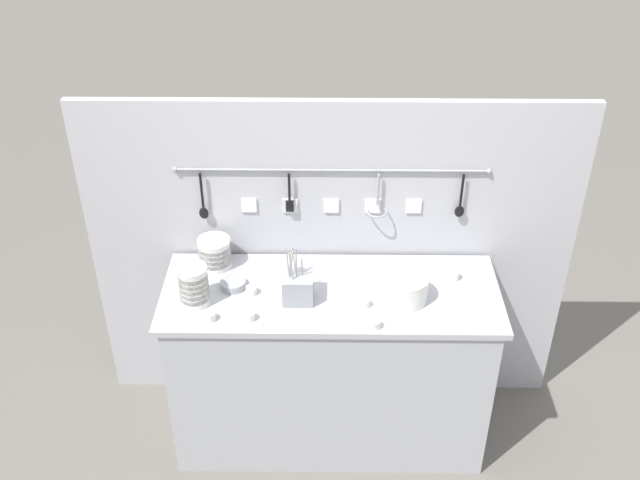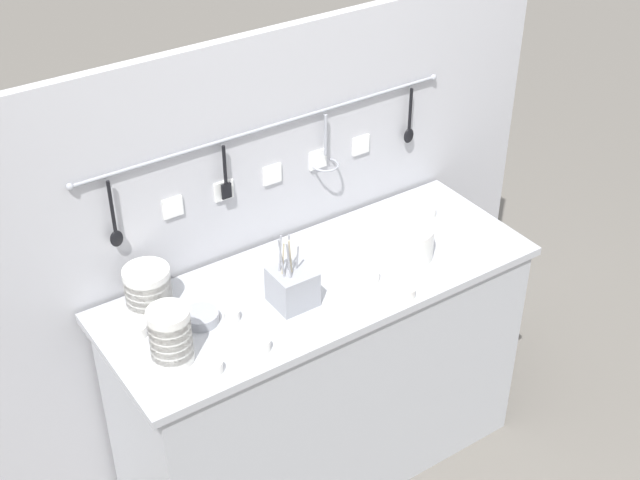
# 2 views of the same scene
# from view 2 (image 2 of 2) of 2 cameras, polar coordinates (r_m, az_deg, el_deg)

# --- Properties ---
(ground_plane) EXTENTS (20.00, 20.00, 0.00)m
(ground_plane) POSITION_cam_2_polar(r_m,az_deg,el_deg) (3.65, 0.02, -13.87)
(ground_plane) COLOR #666059
(counter) EXTENTS (1.53, 0.58, 0.90)m
(counter) POSITION_cam_2_polar(r_m,az_deg,el_deg) (3.33, 0.02, -8.71)
(counter) COLOR #ADAFB5
(counter) RESTS_ON ground
(back_wall) EXTENTS (2.33, 0.11, 1.68)m
(back_wall) POSITION_cam_2_polar(r_m,az_deg,el_deg) (3.30, -3.13, -0.49)
(back_wall) COLOR #B2B2B7
(back_wall) RESTS_ON ground
(bowl_stack_wide_centre) EXTENTS (0.13, 0.13, 0.19)m
(bowl_stack_wide_centre) POSITION_cam_2_polar(r_m,az_deg,el_deg) (2.70, -9.55, -6.06)
(bowl_stack_wide_centre) COLOR silver
(bowl_stack_wide_centre) RESTS_ON counter
(bowl_stack_back_corner) EXTENTS (0.15, 0.15, 0.15)m
(bowl_stack_back_corner) POSITION_cam_2_polar(r_m,az_deg,el_deg) (2.94, -10.96, -3.04)
(bowl_stack_back_corner) COLOR silver
(bowl_stack_back_corner) RESTS_ON counter
(plate_stack) EXTENTS (0.19, 0.19, 0.12)m
(plate_stack) POSITION_cam_2_polar(r_m,az_deg,el_deg) (3.14, 5.53, -0.09)
(plate_stack) COLOR silver
(plate_stack) RESTS_ON counter
(steel_mixing_bowl) EXTENTS (0.12, 0.12, 0.04)m
(steel_mixing_bowl) POSITION_cam_2_polar(r_m,az_deg,el_deg) (2.88, -7.63, -4.93)
(steel_mixing_bowl) COLOR #93969E
(steel_mixing_bowl) RESTS_ON counter
(cutlery_caddy) EXTENTS (0.13, 0.13, 0.27)m
(cutlery_caddy) POSITION_cam_2_polar(r_m,az_deg,el_deg) (2.90, -1.78, -2.98)
(cutlery_caddy) COLOR #93969E
(cutlery_caddy) RESTS_ON counter
(cup_centre) EXTENTS (0.05, 0.05, 0.04)m
(cup_centre) POSITION_cam_2_polar(r_m,az_deg,el_deg) (3.03, 3.37, -2.28)
(cup_centre) COLOR silver
(cup_centre) RESTS_ON counter
(cup_back_left) EXTENTS (0.05, 0.05, 0.04)m
(cup_back_left) POSITION_cam_2_polar(r_m,az_deg,el_deg) (3.39, 7.03, 1.83)
(cup_back_left) COLOR silver
(cup_back_left) RESTS_ON counter
(cup_back_right) EXTENTS (0.05, 0.05, 0.04)m
(cup_back_right) POSITION_cam_2_polar(r_m,az_deg,el_deg) (2.97, 5.65, -3.38)
(cup_back_right) COLOR silver
(cup_back_right) RESTS_ON counter
(cup_edge_far) EXTENTS (0.05, 0.05, 0.04)m
(cup_edge_far) POSITION_cam_2_polar(r_m,az_deg,el_deg) (2.87, -5.66, -4.82)
(cup_edge_far) COLOR silver
(cup_edge_far) RESTS_ON counter
(cup_front_right) EXTENTS (0.05, 0.05, 0.04)m
(cup_front_right) POSITION_cam_2_polar(r_m,az_deg,el_deg) (2.69, -6.76, -8.08)
(cup_front_right) COLOR silver
(cup_front_right) RESTS_ON counter
(cup_mid_row) EXTENTS (0.05, 0.05, 0.04)m
(cup_mid_row) POSITION_cam_2_polar(r_m,az_deg,el_deg) (2.86, -11.51, -5.71)
(cup_mid_row) COLOR silver
(cup_mid_row) RESTS_ON counter
(cup_front_left) EXTENTS (0.05, 0.05, 0.04)m
(cup_front_left) POSITION_cam_2_polar(r_m,az_deg,el_deg) (2.76, -3.70, -6.72)
(cup_front_left) COLOR silver
(cup_front_left) RESTS_ON counter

